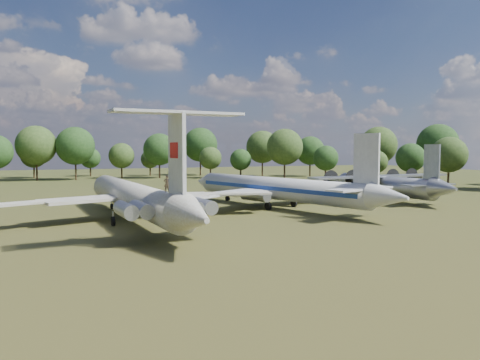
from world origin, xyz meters
name	(u,v)px	position (x,y,z in m)	size (l,w,h in m)	color
ground	(151,217)	(0.00, 0.00, 0.00)	(300.00, 300.00, 0.00)	#1D3612
il62_airliner	(133,202)	(-2.73, -3.33, 2.49)	(39.01, 50.72, 4.97)	silver
tu104_jet	(276,193)	(20.09, 2.99, 2.38)	(35.65, 47.53, 4.75)	white
an12_transport	(384,188)	(43.23, 6.84, 2.16)	(29.34, 32.79, 4.31)	#ABAFB4
person_on_il62	(167,184)	(-1.21, -17.18, 5.83)	(0.62, 0.41, 1.71)	#826142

